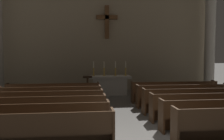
% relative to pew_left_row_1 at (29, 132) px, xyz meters
% --- Properties ---
extents(pew_left_row_1, '(3.91, 0.50, 0.95)m').
position_rel_pew_left_row_1_xyz_m(pew_left_row_1, '(0.00, 0.00, 0.00)').
color(pew_left_row_1, '#422B19').
rests_on(pew_left_row_1, ground).
extents(pew_left_row_2, '(3.91, 0.50, 0.95)m').
position_rel_pew_left_row_1_xyz_m(pew_left_row_2, '(0.00, 1.07, 0.00)').
color(pew_left_row_2, '#422B19').
rests_on(pew_left_row_2, ground).
extents(pew_left_row_3, '(3.91, 0.50, 0.95)m').
position_rel_pew_left_row_1_xyz_m(pew_left_row_3, '(0.00, 2.13, 0.00)').
color(pew_left_row_3, '#422B19').
rests_on(pew_left_row_3, ground).
extents(pew_left_row_4, '(3.91, 0.50, 0.95)m').
position_rel_pew_left_row_1_xyz_m(pew_left_row_4, '(0.00, 3.20, 0.00)').
color(pew_left_row_4, '#422B19').
rests_on(pew_left_row_4, ground).
extents(pew_left_row_5, '(3.91, 0.50, 0.95)m').
position_rel_pew_left_row_1_xyz_m(pew_left_row_5, '(0.00, 4.27, 0.00)').
color(pew_left_row_5, '#422B19').
rests_on(pew_left_row_5, ground).
extents(pew_left_row_6, '(3.91, 0.50, 0.95)m').
position_rel_pew_left_row_1_xyz_m(pew_left_row_6, '(0.00, 5.34, 0.00)').
color(pew_left_row_6, '#422B19').
rests_on(pew_left_row_6, ground).
extents(pew_right_row_3, '(3.91, 0.50, 0.95)m').
position_rel_pew_left_row_1_xyz_m(pew_right_row_3, '(5.39, 2.13, 0.00)').
color(pew_right_row_3, '#422B19').
rests_on(pew_right_row_3, ground).
extents(pew_right_row_4, '(3.91, 0.50, 0.95)m').
position_rel_pew_left_row_1_xyz_m(pew_right_row_4, '(5.39, 3.20, 0.00)').
color(pew_right_row_4, '#422B19').
rests_on(pew_right_row_4, ground).
extents(pew_right_row_5, '(3.91, 0.50, 0.95)m').
position_rel_pew_left_row_1_xyz_m(pew_right_row_5, '(5.39, 4.27, 0.00)').
color(pew_right_row_5, '#422B19').
rests_on(pew_right_row_5, ground).
extents(pew_right_row_6, '(3.91, 0.50, 0.95)m').
position_rel_pew_left_row_1_xyz_m(pew_right_row_6, '(5.39, 5.34, 0.00)').
color(pew_right_row_6, '#422B19').
rests_on(pew_right_row_6, ground).
extents(column_right_fourth, '(0.88, 0.88, 6.71)m').
position_rel_pew_left_row_1_xyz_m(column_right_fourth, '(8.52, 8.20, 2.79)').
color(column_right_fourth, '#ADA89E').
rests_on(column_right_fourth, ground).
extents(altar, '(2.20, 0.90, 1.01)m').
position_rel_pew_left_row_1_xyz_m(altar, '(2.69, 7.62, 0.06)').
color(altar, '#BCB7AD').
rests_on(altar, ground).
extents(candlestick_outer_left, '(0.16, 0.16, 0.76)m').
position_rel_pew_left_row_1_xyz_m(candlestick_outer_left, '(1.84, 7.62, 0.78)').
color(candlestick_outer_left, '#B79338').
rests_on(candlestick_outer_left, altar).
extents(candlestick_inner_left, '(0.16, 0.16, 0.76)m').
position_rel_pew_left_row_1_xyz_m(candlestick_inner_left, '(2.39, 7.62, 0.78)').
color(candlestick_inner_left, '#B79338').
rests_on(candlestick_inner_left, altar).
extents(candlestick_inner_right, '(0.16, 0.16, 0.76)m').
position_rel_pew_left_row_1_xyz_m(candlestick_inner_right, '(2.99, 7.62, 0.78)').
color(candlestick_inner_right, '#B79338').
rests_on(candlestick_inner_right, altar).
extents(candlestick_outer_right, '(0.16, 0.16, 0.76)m').
position_rel_pew_left_row_1_xyz_m(candlestick_outer_right, '(3.54, 7.62, 0.78)').
color(candlestick_outer_right, '#B79338').
rests_on(candlestick_outer_right, altar).
extents(apse_with_cross, '(12.58, 0.48, 7.21)m').
position_rel_pew_left_row_1_xyz_m(apse_with_cross, '(2.69, 9.37, 3.13)').
color(apse_with_cross, gray).
rests_on(apse_with_cross, ground).
extents(lectern, '(0.44, 0.36, 1.15)m').
position_rel_pew_left_row_1_xyz_m(lectern, '(1.50, 6.42, 0.07)').
color(lectern, '#422B19').
rests_on(lectern, ground).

